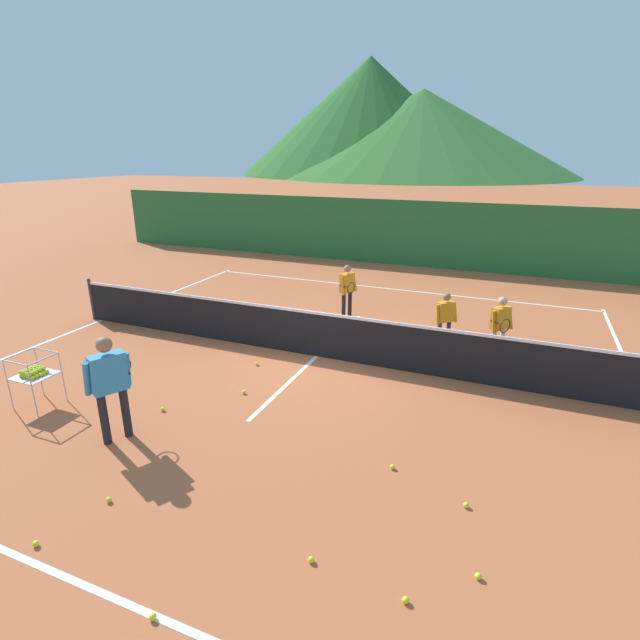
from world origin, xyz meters
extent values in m
plane|color=#BC6038|center=(0.00, 0.00, 0.00)|extent=(120.00, 120.00, 0.00)
cube|color=white|center=(0.00, -6.05, 0.00)|extent=(11.76, 0.08, 0.01)
cube|color=white|center=(0.00, 5.64, 0.00)|extent=(11.76, 0.08, 0.01)
cube|color=white|center=(-5.88, 0.00, 0.00)|extent=(0.08, 11.70, 0.01)
cube|color=white|center=(0.00, 0.00, 0.00)|extent=(0.08, 5.57, 0.01)
cylinder|color=#333338|center=(-6.11, 0.00, 0.53)|extent=(0.08, 0.08, 1.05)
cube|color=black|center=(0.00, 0.00, 0.46)|extent=(12.14, 0.02, 0.92)
cube|color=white|center=(0.00, 0.00, 0.95)|extent=(12.14, 0.03, 0.06)
cylinder|color=black|center=(-1.58, -4.08, 0.40)|extent=(0.12, 0.12, 0.80)
cylinder|color=black|center=(-1.44, -3.81, 0.40)|extent=(0.12, 0.12, 0.80)
cube|color=#338CBF|center=(-1.51, -3.95, 1.08)|extent=(0.41, 0.52, 0.56)
sphere|color=#996B4C|center=(-1.51, -3.95, 1.51)|extent=(0.22, 0.22, 0.22)
cylinder|color=#338CBF|center=(-1.69, -4.16, 1.05)|extent=(0.23, 0.17, 0.55)
cylinder|color=#338CBF|center=(-1.42, -3.68, 1.04)|extent=(0.19, 0.15, 0.55)
torus|color=#262628|center=(-1.65, -3.57, 1.00)|extent=(0.15, 0.27, 0.29)
cylinder|color=black|center=(-1.43, -3.68, 1.00)|extent=(0.21, 0.13, 0.03)
cylinder|color=black|center=(-0.24, 2.74, 0.33)|extent=(0.10, 0.10, 0.67)
cylinder|color=black|center=(-0.32, 2.50, 0.33)|extent=(0.10, 0.10, 0.67)
cube|color=orange|center=(-0.28, 2.62, 0.90)|extent=(0.30, 0.44, 0.47)
sphere|color=#996B4C|center=(-0.28, 2.62, 1.26)|extent=(0.19, 0.19, 0.19)
cylinder|color=orange|center=(-0.15, 2.82, 0.88)|extent=(0.20, 0.13, 0.46)
cylinder|color=orange|center=(-0.32, 2.39, 0.87)|extent=(0.15, 0.11, 0.46)
torus|color=#262628|center=(-0.07, 2.31, 0.87)|extent=(0.11, 0.28, 0.29)
cylinder|color=black|center=(-0.30, 2.38, 0.87)|extent=(0.22, 0.10, 0.03)
cylinder|color=navy|center=(2.42, 1.54, 0.31)|extent=(0.09, 0.09, 0.61)
cylinder|color=navy|center=(2.25, 1.38, 0.31)|extent=(0.09, 0.09, 0.61)
cube|color=orange|center=(2.33, 1.46, 0.83)|extent=(0.38, 0.38, 0.43)
sphere|color=#996B4C|center=(2.33, 1.46, 1.15)|extent=(0.17, 0.17, 0.17)
cylinder|color=orange|center=(2.52, 1.57, 0.80)|extent=(0.16, 0.16, 0.42)
cylinder|color=orange|center=(2.21, 1.29, 0.80)|extent=(0.13, 0.14, 0.42)
cylinder|color=silver|center=(3.51, 1.41, 0.33)|extent=(0.10, 0.10, 0.65)
cylinder|color=silver|center=(3.36, 1.21, 0.33)|extent=(0.10, 0.10, 0.65)
cube|color=orange|center=(3.43, 1.31, 0.88)|extent=(0.38, 0.42, 0.46)
sphere|color=#DBAD84|center=(3.43, 1.31, 1.23)|extent=(0.18, 0.18, 0.18)
cylinder|color=orange|center=(3.61, 1.45, 0.85)|extent=(0.18, 0.16, 0.45)
cylinder|color=orange|center=(3.32, 1.11, 0.85)|extent=(0.15, 0.14, 0.45)
torus|color=#262628|center=(3.54, 0.95, 0.85)|extent=(0.20, 0.25, 0.29)
cylinder|color=black|center=(3.34, 1.10, 0.85)|extent=(0.19, 0.16, 0.03)
cylinder|color=#B7B7BC|center=(-3.75, -3.39, 0.45)|extent=(0.02, 0.02, 0.89)
cylinder|color=#B7B7BC|center=(-3.19, -3.39, 0.45)|extent=(0.02, 0.02, 0.89)
cylinder|color=#B7B7BC|center=(-3.75, -3.95, 0.45)|extent=(0.02, 0.02, 0.89)
cylinder|color=#B7B7BC|center=(-3.19, -3.95, 0.45)|extent=(0.02, 0.02, 0.89)
cube|color=#B7B7BC|center=(-3.47, -3.67, 0.55)|extent=(0.56, 0.56, 0.01)
cube|color=#B7B7BC|center=(-3.47, -3.39, 0.89)|extent=(0.56, 0.02, 0.02)
cube|color=#B7B7BC|center=(-3.47, -3.95, 0.89)|extent=(0.56, 0.02, 0.02)
cube|color=#B7B7BC|center=(-3.75, -3.67, 0.89)|extent=(0.02, 0.56, 0.02)
cube|color=#B7B7BC|center=(-3.19, -3.67, 0.89)|extent=(0.02, 0.56, 0.02)
sphere|color=yellow|center=(-3.60, -3.80, 0.58)|extent=(0.07, 0.07, 0.07)
sphere|color=yellow|center=(-3.59, -3.72, 0.59)|extent=(0.07, 0.07, 0.07)
sphere|color=yellow|center=(-3.60, -3.67, 0.58)|extent=(0.07, 0.07, 0.07)
sphere|color=yellow|center=(-3.60, -3.60, 0.58)|extent=(0.07, 0.07, 0.07)
sphere|color=yellow|center=(-3.59, -3.54, 0.59)|extent=(0.07, 0.07, 0.07)
sphere|color=yellow|center=(-3.53, -3.79, 0.58)|extent=(0.07, 0.07, 0.07)
sphere|color=yellow|center=(-3.53, -3.73, 0.59)|extent=(0.07, 0.07, 0.07)
sphere|color=yellow|center=(-3.54, -3.66, 0.58)|extent=(0.07, 0.07, 0.07)
sphere|color=yellow|center=(-3.53, -3.60, 0.58)|extent=(0.07, 0.07, 0.07)
sphere|color=yellow|center=(-3.53, -3.54, 0.58)|extent=(0.07, 0.07, 0.07)
sphere|color=yellow|center=(-3.46, -3.79, 0.58)|extent=(0.07, 0.07, 0.07)
sphere|color=yellow|center=(-3.47, -3.73, 0.58)|extent=(0.07, 0.07, 0.07)
sphere|color=yellow|center=(-3.47, -3.66, 0.58)|extent=(0.07, 0.07, 0.07)
sphere|color=yellow|center=(-3.47, -3.61, 0.59)|extent=(0.07, 0.07, 0.07)
sphere|color=yellow|center=(-3.47, -3.53, 0.59)|extent=(0.07, 0.07, 0.07)
sphere|color=yellow|center=(-3.40, -3.80, 0.58)|extent=(0.07, 0.07, 0.07)
sphere|color=yellow|center=(-3.40, -3.73, 0.58)|extent=(0.07, 0.07, 0.07)
sphere|color=yellow|center=(-3.41, -3.67, 0.58)|extent=(0.07, 0.07, 0.07)
sphere|color=yellow|center=(-3.41, -3.60, 0.58)|extent=(0.07, 0.07, 0.07)
sphere|color=yellow|center=(-3.40, -3.54, 0.58)|extent=(0.07, 0.07, 0.07)
sphere|color=yellow|center=(-3.34, -3.80, 0.59)|extent=(0.07, 0.07, 0.07)
sphere|color=yellow|center=(-3.33, -3.73, 0.59)|extent=(0.07, 0.07, 0.07)
sphere|color=yellow|center=(-3.34, -3.66, 0.58)|extent=(0.07, 0.07, 0.07)
sphere|color=yellow|center=(-3.33, -3.61, 0.58)|extent=(0.07, 0.07, 0.07)
sphere|color=yellow|center=(-3.34, -3.54, 0.58)|extent=(0.07, 0.07, 0.07)
sphere|color=yellow|center=(-3.60, -3.80, 0.64)|extent=(0.07, 0.07, 0.07)
sphere|color=yellow|center=(-3.59, -3.73, 0.64)|extent=(0.07, 0.07, 0.07)
sphere|color=yellow|center=(-3.59, -3.67, 0.64)|extent=(0.07, 0.07, 0.07)
sphere|color=yellow|center=(-3.60, -3.61, 0.64)|extent=(0.07, 0.07, 0.07)
sphere|color=yellow|center=(-3.60, -3.54, 0.64)|extent=(0.07, 0.07, 0.07)
sphere|color=yellow|center=(-3.53, -3.79, 0.64)|extent=(0.07, 0.07, 0.07)
sphere|color=yellow|center=(-3.54, -3.73, 0.64)|extent=(0.07, 0.07, 0.07)
sphere|color=yellow|center=(-3.53, -3.67, 0.64)|extent=(0.07, 0.07, 0.07)
sphere|color=yellow|center=(-3.53, -3.60, 0.64)|extent=(0.07, 0.07, 0.07)
sphere|color=yellow|center=(-3.53, -3.54, 0.64)|extent=(0.07, 0.07, 0.07)
sphere|color=yellow|center=(-3.47, -3.80, 0.63)|extent=(0.07, 0.07, 0.07)
sphere|color=yellow|center=(-3.47, -3.73, 0.64)|extent=(0.07, 0.07, 0.07)
sphere|color=yellow|center=(-3.46, -3.66, 0.64)|extent=(0.07, 0.07, 0.07)
sphere|color=yellow|center=(-3.47, -3.60, 0.64)|extent=(0.07, 0.07, 0.07)
sphere|color=yellow|center=(-3.47, -3.54, 0.64)|extent=(0.07, 0.07, 0.07)
sphere|color=yellow|center=(-3.40, -3.80, 0.64)|extent=(0.07, 0.07, 0.07)
sphere|color=yellow|center=(-3.40, -3.73, 0.64)|extent=(0.07, 0.07, 0.07)
sphere|color=yellow|center=(-3.41, -3.67, 0.63)|extent=(0.07, 0.07, 0.07)
sphere|color=yellow|center=(-3.40, -3.60, 0.64)|extent=(0.07, 0.07, 0.07)
sphere|color=yellow|center=(-3.40, -3.54, 0.64)|extent=(0.07, 0.07, 0.07)
sphere|color=yellow|center=(-0.60, -5.04, 0.03)|extent=(0.07, 0.07, 0.07)
sphere|color=yellow|center=(-1.45, -3.04, 0.03)|extent=(0.07, 0.07, 0.07)
sphere|color=yellow|center=(2.03, -4.93, 0.03)|extent=(0.07, 0.07, 0.07)
sphere|color=yellow|center=(0.97, -6.09, 0.03)|extent=(0.07, 0.07, 0.07)
sphere|color=yellow|center=(3.42, -3.47, 0.03)|extent=(0.07, 0.07, 0.07)
sphere|color=yellow|center=(3.65, -4.48, 0.03)|extent=(0.07, 0.07, 0.07)
sphere|color=yellow|center=(-0.79, -5.88, 0.03)|extent=(0.07, 0.07, 0.07)
sphere|color=yellow|center=(-0.92, -0.87, 0.03)|extent=(0.07, 0.07, 0.07)
sphere|color=yellow|center=(3.05, -5.03, 0.03)|extent=(0.07, 0.07, 0.07)
sphere|color=yellow|center=(-0.53, -2.01, 0.03)|extent=(0.07, 0.07, 0.07)
sphere|color=yellow|center=(2.41, -3.09, 0.03)|extent=(0.07, 0.07, 0.07)
cube|color=#286B33|center=(0.00, 9.04, 1.18)|extent=(25.87, 0.08, 2.36)
cone|color=#2D6628|center=(-23.38, 78.26, 9.47)|extent=(44.51, 44.51, 18.94)
cone|color=#38702D|center=(-13.77, 76.29, 6.68)|extent=(49.72, 49.72, 13.36)
camera|label=1|loc=(3.63, -8.51, 4.04)|focal=27.25mm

